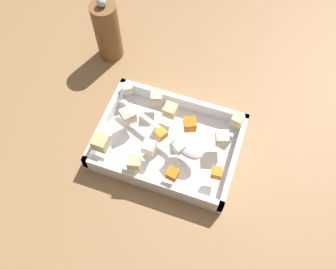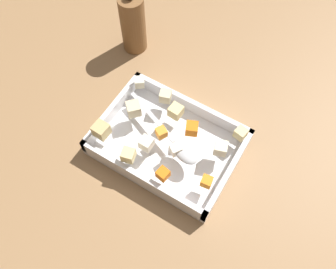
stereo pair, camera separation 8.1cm
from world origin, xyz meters
name	(u,v)px [view 1 (the left image)]	position (x,y,z in m)	size (l,w,h in m)	color
ground_plane	(160,151)	(0.00, 0.00, 0.00)	(4.00, 4.00, 0.00)	#936D47
baking_dish	(168,144)	(-0.02, -0.02, 0.02)	(0.33, 0.24, 0.05)	silver
carrot_chunk_mid_left	(161,134)	(0.00, -0.01, 0.07)	(0.02, 0.02, 0.02)	orange
carrot_chunk_heap_side	(190,124)	(-0.05, -0.06, 0.07)	(0.03, 0.03, 0.03)	orange
carrot_chunk_back_center	(173,174)	(-0.06, 0.07, 0.07)	(0.02, 0.02, 0.02)	orange
carrot_chunk_front_center	(216,173)	(-0.14, 0.04, 0.07)	(0.02, 0.02, 0.02)	orange
potato_chunk_far_right	(134,162)	(0.03, 0.07, 0.07)	(0.03, 0.03, 0.03)	#E0CC89
potato_chunk_near_spoon	(127,88)	(0.12, -0.10, 0.07)	(0.02, 0.02, 0.02)	beige
potato_chunk_far_left	(222,138)	(-0.13, -0.05, 0.07)	(0.03, 0.03, 0.03)	beige
potato_chunk_corner_ne	(237,120)	(-0.16, -0.10, 0.07)	(0.02, 0.02, 0.02)	#E0CC89
potato_chunk_corner_nw	(128,115)	(0.09, -0.03, 0.07)	(0.03, 0.03, 0.03)	beige
potato_chunk_rim_edge	(171,110)	(0.00, -0.08, 0.07)	(0.03, 0.03, 0.03)	#E0CC89
potato_chunk_near_left	(156,97)	(0.04, -0.10, 0.07)	(0.03, 0.03, 0.03)	beige
potato_chunk_heap_top	(101,143)	(0.12, 0.05, 0.07)	(0.03, 0.03, 0.03)	tan
parsnip_chunk_corner_se	(179,147)	(-0.05, 0.01, 0.07)	(0.02, 0.02, 0.02)	silver
parsnip_chunk_center	(149,147)	(0.01, 0.03, 0.07)	(0.03, 0.03, 0.03)	silver
serving_spoon	(184,145)	(-0.06, 0.00, 0.06)	(0.23, 0.11, 0.02)	silver
pepper_mill	(107,31)	(0.23, -0.24, 0.09)	(0.07, 0.07, 0.19)	brown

